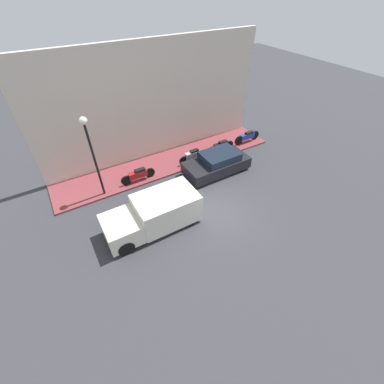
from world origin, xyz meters
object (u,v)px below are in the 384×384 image
motorcycle_blue (247,137)px  streetlamp (90,144)px  scooter_silver (193,156)px  parked_car (217,163)px  delivery_van (153,214)px  motorcycle_black (221,146)px  motorcycle_red (138,175)px

motorcycle_blue → streetlamp: size_ratio=0.48×
scooter_silver → motorcycle_blue: (0.17, -4.69, -0.02)m
parked_car → delivery_van: (-2.19, 5.26, 0.23)m
parked_car → motorcycle_black: size_ratio=1.97×
motorcycle_red → scooter_silver: (0.07, -3.77, 0.03)m
delivery_van → scooter_silver: (3.76, -4.44, -0.30)m
parked_car → delivery_van: 5.70m
delivery_van → parked_car: bearing=-67.4°
motorcycle_red → motorcycle_black: bearing=-88.3°
motorcycle_black → streetlamp: bearing=91.8°
delivery_van → motorcycle_red: delivery_van is taller
delivery_van → motorcycle_red: bearing=-10.3°
delivery_van → streetlamp: 4.58m
delivery_van → scooter_silver: size_ratio=2.36×
motorcycle_black → motorcycle_blue: (0.06, -2.36, 0.02)m
motorcycle_black → motorcycle_red: bearing=91.7°
delivery_van → motorcycle_blue: bearing=-66.7°
delivery_van → motorcycle_black: 7.81m
parked_car → motorcycle_red: 4.82m
delivery_van → motorcycle_black: (3.87, -6.78, -0.34)m
parked_car → scooter_silver: bearing=27.3°
delivery_van → streetlamp: (3.61, 1.44, 2.43)m
motorcycle_black → motorcycle_blue: 2.36m
delivery_van → motorcycle_blue: (3.93, -9.14, -0.32)m
parked_car → streetlamp: (1.42, 6.70, 2.66)m
scooter_silver → parked_car: bearing=-152.7°
motorcycle_red → parked_car: bearing=-108.1°
motorcycle_black → delivery_van: bearing=119.7°
parked_car → scooter_silver: (1.57, 0.81, -0.08)m
motorcycle_red → motorcycle_blue: 8.47m
delivery_van → motorcycle_red: 3.76m
parked_car → delivery_van: bearing=112.6°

